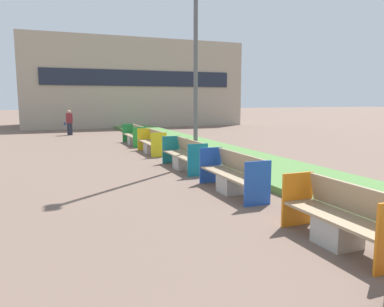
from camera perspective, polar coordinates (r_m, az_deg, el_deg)
The scene contains 10 objects.
planter_grass_strip at distance 11.47m, azimuth 12.41°, elevation -2.51°, with size 2.80×120.00×0.18m.
building_backdrop at distance 33.54m, azimuth -9.39°, elevation 10.31°, with size 17.53×7.99×6.92m.
bench_orange_frame at distance 6.15m, azimuth 21.56°, elevation -9.63°, with size 0.65×2.00×0.94m.
bench_blue_frame at distance 8.89m, azimuth 6.22°, elevation -3.58°, with size 0.65×2.39×0.94m.
bench_teal_frame at distance 11.86m, azimuth -1.18°, elevation -0.55°, with size 0.65×2.48×0.94m.
bench_yellow_frame at distance 15.44m, azimuth -6.09°, elevation 1.43°, with size 0.65×2.23×0.94m.
bench_green_frame at distance 18.55m, azimuth -8.75°, elevation 2.54°, with size 0.65×2.47×0.94m.
street_lamp_post at distance 12.76m, azimuth 0.57°, elevation 20.80°, with size 0.24×0.44×9.15m.
pedestrian_walking at distance 24.36m, azimuth -18.20°, elevation 4.51°, with size 0.53×0.24×1.55m.
parked_car_distant at distance 32.82m, azimuth -0.28°, elevation 6.01°, with size 4.37×2.21×1.86m.
Camera 1 is at (-3.13, 2.67, 2.19)m, focal length 35.00 mm.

